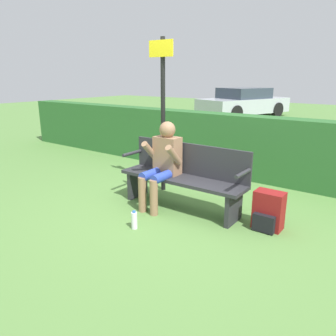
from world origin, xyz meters
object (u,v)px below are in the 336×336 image
(signpost, at_px, (163,106))
(parked_car, at_px, (243,103))
(water_bottle, at_px, (134,220))
(person_seated, at_px, (163,161))
(park_bench, at_px, (184,175))
(backpack, at_px, (268,211))

(signpost, relative_size, parked_car, 0.51)
(water_bottle, bearing_deg, person_seated, 101.71)
(park_bench, relative_size, water_bottle, 7.93)
(person_seated, relative_size, parked_car, 0.26)
(backpack, relative_size, parked_car, 0.10)
(water_bottle, bearing_deg, park_bench, 83.87)
(backpack, bearing_deg, parked_car, 115.33)
(person_seated, height_order, water_bottle, person_seated)
(backpack, bearing_deg, signpost, 168.76)
(backpack, relative_size, water_bottle, 2.02)
(park_bench, height_order, backpack, park_bench)
(park_bench, height_order, parked_car, parked_car)
(park_bench, relative_size, person_seated, 1.54)
(park_bench, distance_m, person_seated, 0.36)
(person_seated, bearing_deg, parked_car, 108.11)
(backpack, height_order, signpost, signpost)
(person_seated, xyz_separation_m, water_bottle, (0.17, -0.80, -0.56))
(person_seated, xyz_separation_m, signpost, (-0.41, 0.55, 0.69))
(parked_car, bearing_deg, park_bench, -140.68)
(person_seated, height_order, parked_car, parked_car)
(person_seated, distance_m, parked_car, 11.22)
(water_bottle, height_order, signpost, signpost)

